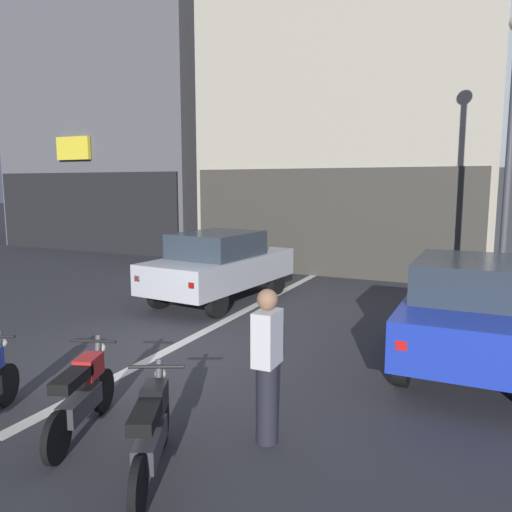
% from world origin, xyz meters
% --- Properties ---
extents(ground_plane, '(120.00, 120.00, 0.00)m').
position_xyz_m(ground_plane, '(0.00, 0.00, 0.00)').
color(ground_plane, '#333338').
extents(lane_centre_line, '(0.20, 18.00, 0.01)m').
position_xyz_m(lane_centre_line, '(0.00, 6.00, 0.00)').
color(lane_centre_line, silver).
rests_on(lane_centre_line, ground).
extents(building_corner_left, '(9.52, 7.52, 13.60)m').
position_xyz_m(building_corner_left, '(-10.31, 12.83, 6.78)').
color(building_corner_left, '#56565B').
rests_on(building_corner_left, ground).
extents(building_mid_block, '(9.00, 10.00, 13.69)m').
position_xyz_m(building_mid_block, '(0.37, 12.83, 6.83)').
color(building_mid_block, '#B2A893').
rests_on(building_mid_block, ground).
extents(car_silver_crossing_near, '(2.13, 4.25, 1.64)m').
position_xyz_m(car_silver_crossing_near, '(-0.93, 3.68, 0.89)').
color(car_silver_crossing_near, black).
rests_on(car_silver_crossing_near, ground).
extents(car_blue_parked_kerbside, '(1.78, 4.11, 1.64)m').
position_xyz_m(car_blue_parked_kerbside, '(4.53, 1.63, 0.89)').
color(car_blue_parked_kerbside, black).
rests_on(car_blue_parked_kerbside, ground).
extents(street_lamp, '(0.36, 0.36, 6.08)m').
position_xyz_m(street_lamp, '(5.01, 5.21, 3.75)').
color(street_lamp, '#47474C').
rests_on(street_lamp, ground).
extents(motorcycle_red_row_left_mid, '(0.69, 1.60, 0.98)m').
position_xyz_m(motorcycle_red_row_left_mid, '(0.78, -2.50, 0.46)').
color(motorcycle_red_row_left_mid, black).
rests_on(motorcycle_red_row_left_mid, ground).
extents(motorcycle_black_row_centre, '(0.80, 1.53, 0.98)m').
position_xyz_m(motorcycle_black_row_centre, '(1.96, -2.85, 0.46)').
color(motorcycle_black_row_centre, black).
rests_on(motorcycle_black_row_centre, ground).
extents(person_by_motorcycles, '(0.24, 0.36, 1.67)m').
position_xyz_m(person_by_motorcycles, '(2.68, -1.80, 0.86)').
color(person_by_motorcycles, '#23232D').
rests_on(person_by_motorcycles, ground).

